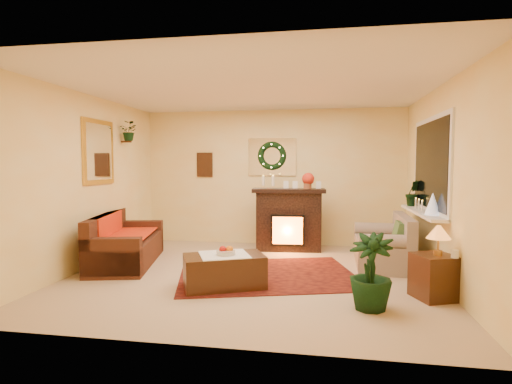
% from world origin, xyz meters
% --- Properties ---
extents(floor, '(5.00, 5.00, 0.00)m').
position_xyz_m(floor, '(0.00, 0.00, 0.00)').
color(floor, beige).
rests_on(floor, ground).
extents(ceiling, '(5.00, 5.00, 0.00)m').
position_xyz_m(ceiling, '(0.00, 0.00, 2.60)').
color(ceiling, white).
rests_on(ceiling, ground).
extents(wall_back, '(5.00, 5.00, 0.00)m').
position_xyz_m(wall_back, '(0.00, 2.25, 1.30)').
color(wall_back, '#EFD88C').
rests_on(wall_back, ground).
extents(wall_front, '(5.00, 5.00, 0.00)m').
position_xyz_m(wall_front, '(0.00, -2.25, 1.30)').
color(wall_front, '#EFD88C').
rests_on(wall_front, ground).
extents(wall_left, '(4.50, 4.50, 0.00)m').
position_xyz_m(wall_left, '(-2.50, 0.00, 1.30)').
color(wall_left, '#EFD88C').
rests_on(wall_left, ground).
extents(wall_right, '(4.50, 4.50, 0.00)m').
position_xyz_m(wall_right, '(2.50, 0.00, 1.30)').
color(wall_right, '#EFD88C').
rests_on(wall_right, ground).
extents(area_rug, '(2.83, 2.41, 0.01)m').
position_xyz_m(area_rug, '(0.21, 0.04, 0.01)').
color(area_rug, '#5A171A').
rests_on(area_rug, floor).
extents(sofa, '(1.19, 1.95, 0.78)m').
position_xyz_m(sofa, '(-2.04, 0.31, 0.43)').
color(sofa, '#452821').
rests_on(sofa, floor).
extents(red_throw, '(0.72, 1.18, 0.02)m').
position_xyz_m(red_throw, '(-2.09, 0.43, 0.46)').
color(red_throw, red).
rests_on(red_throw, sofa).
extents(fireplace, '(1.18, 0.45, 1.05)m').
position_xyz_m(fireplace, '(0.37, 1.70, 0.55)').
color(fireplace, black).
rests_on(fireplace, floor).
extents(poinsettia, '(0.22, 0.22, 0.22)m').
position_xyz_m(poinsettia, '(0.72, 1.67, 1.30)').
color(poinsettia, red).
rests_on(poinsettia, fireplace).
extents(mantel_candle_a, '(0.06, 0.06, 0.17)m').
position_xyz_m(mantel_candle_a, '(-0.09, 1.71, 1.26)').
color(mantel_candle_a, beige).
rests_on(mantel_candle_a, fireplace).
extents(mantel_candle_b, '(0.06, 0.06, 0.18)m').
position_xyz_m(mantel_candle_b, '(0.09, 1.66, 1.26)').
color(mantel_candle_b, beige).
rests_on(mantel_candle_b, fireplace).
extents(mantel_mirror, '(0.92, 0.02, 0.72)m').
position_xyz_m(mantel_mirror, '(0.00, 2.23, 1.70)').
color(mantel_mirror, white).
rests_on(mantel_mirror, wall_back).
extents(wreath, '(0.55, 0.11, 0.55)m').
position_xyz_m(wreath, '(0.00, 2.19, 1.72)').
color(wreath, '#194719').
rests_on(wreath, wall_back).
extents(wall_art, '(0.32, 0.03, 0.48)m').
position_xyz_m(wall_art, '(-1.35, 2.23, 1.55)').
color(wall_art, '#381E11').
rests_on(wall_art, wall_back).
extents(gold_mirror, '(0.03, 0.84, 1.00)m').
position_xyz_m(gold_mirror, '(-2.48, 0.30, 1.75)').
color(gold_mirror, gold).
rests_on(gold_mirror, wall_left).
extents(hanging_plant, '(0.33, 0.28, 0.36)m').
position_xyz_m(hanging_plant, '(-2.34, 1.05, 1.97)').
color(hanging_plant, '#194719').
rests_on(hanging_plant, wall_left).
extents(loveseat, '(0.82, 1.37, 0.78)m').
position_xyz_m(loveseat, '(1.89, 0.86, 0.42)').
color(loveseat, tan).
rests_on(loveseat, floor).
extents(window_frame, '(0.03, 1.86, 1.36)m').
position_xyz_m(window_frame, '(2.48, 0.55, 1.55)').
color(window_frame, white).
rests_on(window_frame, wall_right).
extents(window_glass, '(0.02, 1.70, 1.22)m').
position_xyz_m(window_glass, '(2.47, 0.55, 1.55)').
color(window_glass, black).
rests_on(window_glass, wall_right).
extents(window_sill, '(0.22, 1.86, 0.04)m').
position_xyz_m(window_sill, '(2.38, 0.55, 0.87)').
color(window_sill, white).
rests_on(window_sill, wall_right).
extents(mini_tree, '(0.20, 0.20, 0.29)m').
position_xyz_m(mini_tree, '(2.41, 0.11, 1.04)').
color(mini_tree, white).
rests_on(mini_tree, window_sill).
extents(sill_plant, '(0.30, 0.24, 0.55)m').
position_xyz_m(sill_plant, '(2.40, 1.24, 1.08)').
color(sill_plant, '#1E4624').
rests_on(sill_plant, window_sill).
extents(side_table_round, '(0.48, 0.48, 0.60)m').
position_xyz_m(side_table_round, '(0.69, 1.83, 0.33)').
color(side_table_round, black).
rests_on(side_table_round, floor).
extents(lamp_cream, '(0.32, 0.32, 0.49)m').
position_xyz_m(lamp_cream, '(0.71, 1.80, 0.88)').
color(lamp_cream, '#FFEAC3').
rests_on(lamp_cream, side_table_round).
extents(end_table_square, '(0.55, 0.55, 0.52)m').
position_xyz_m(end_table_square, '(2.26, -0.63, 0.27)').
color(end_table_square, '#492413').
rests_on(end_table_square, floor).
extents(lamp_tiffany, '(0.27, 0.27, 0.39)m').
position_xyz_m(lamp_tiffany, '(2.28, -0.66, 0.74)').
color(lamp_tiffany, orange).
rests_on(lamp_tiffany, end_table_square).
extents(coffee_table, '(1.13, 0.90, 0.42)m').
position_xyz_m(coffee_table, '(-0.24, -0.63, 0.21)').
color(coffee_table, '#3E2012').
rests_on(coffee_table, floor).
extents(fruit_bowl, '(0.24, 0.24, 0.06)m').
position_xyz_m(fruit_bowl, '(-0.22, -0.64, 0.45)').
color(fruit_bowl, beige).
rests_on(fruit_bowl, coffee_table).
extents(floor_palm, '(1.72, 1.72, 2.46)m').
position_xyz_m(floor_palm, '(1.49, -1.10, 0.45)').
color(floor_palm, '#174918').
rests_on(floor_palm, floor).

